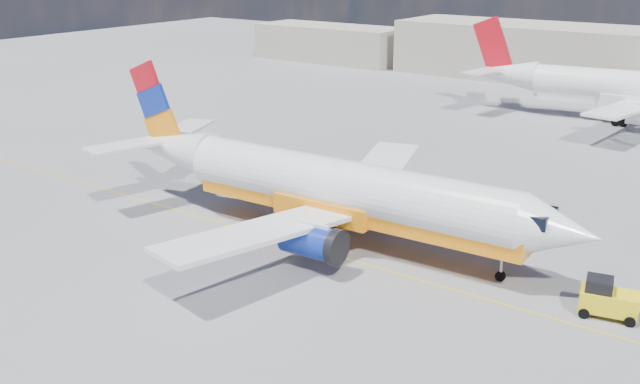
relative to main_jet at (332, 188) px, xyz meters
The scene contains 7 objects.
ground 6.52m from the main_jet, 105.83° to the right, with size 240.00×240.00×0.00m, color slate.
taxi_line 4.49m from the main_jet, 123.69° to the right, with size 70.00×0.15×0.01m, color gold.
terminal_main 69.87m from the main_jet, 87.11° to the left, with size 70.00×14.00×8.00m, color #A8A191.
terminal_annex 81.36m from the main_jet, 124.84° to the left, with size 26.00×10.00×6.00m, color #A8A191.
main_jet is the anchor object (origin of this frame).
second_jet 48.55m from the main_jet, 80.17° to the left, with size 36.90×28.88×11.16m.
gse_tug 18.25m from the main_jet, ahead, with size 3.23×2.38×2.11m.
Camera 1 is at (26.90, -31.68, 18.73)m, focal length 40.00 mm.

